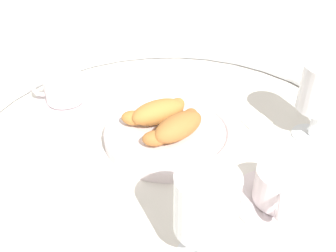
# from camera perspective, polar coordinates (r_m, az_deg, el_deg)

# --- Properties ---
(ground_plane) EXTENTS (2.20, 2.20, 0.00)m
(ground_plane) POSITION_cam_1_polar(r_m,az_deg,el_deg) (0.69, 0.33, -3.52)
(ground_plane) COLOR silver
(table_chrome_rim) EXTENTS (0.75, 0.75, 0.02)m
(table_chrome_rim) POSITION_cam_1_polar(r_m,az_deg,el_deg) (0.68, 0.34, -2.74)
(table_chrome_rim) COLOR silver
(table_chrome_rim) RESTS_ON ground_plane
(pastry_plate) EXTENTS (0.23, 0.23, 0.02)m
(pastry_plate) POSITION_cam_1_polar(r_m,az_deg,el_deg) (0.70, -0.00, -1.12)
(pastry_plate) COLOR silver
(pastry_plate) RESTS_ON ground_plane
(croissant_large) EXTENTS (0.13, 0.08, 0.04)m
(croissant_large) POSITION_cam_1_polar(r_m,az_deg,el_deg) (0.67, 1.27, -0.03)
(croissant_large) COLOR #AD6B33
(croissant_large) RESTS_ON pastry_plate
(croissant_small) EXTENTS (0.14, 0.07, 0.04)m
(croissant_small) POSITION_cam_1_polar(r_m,az_deg,el_deg) (0.70, -1.50, 2.05)
(croissant_small) COLOR #BC7A38
(croissant_small) RESTS_ON pastry_plate
(coffee_cup_near) EXTENTS (0.14, 0.14, 0.06)m
(coffee_cup_near) POSITION_cam_1_polar(r_m,az_deg,el_deg) (0.82, -14.75, 4.76)
(coffee_cup_near) COLOR silver
(coffee_cup_near) RESTS_ON ground_plane
(coffee_cup_far) EXTENTS (0.14, 0.14, 0.06)m
(coffee_cup_far) POSITION_cam_1_polar(r_m,az_deg,el_deg) (0.60, 15.80, -8.88)
(coffee_cup_far) COLOR silver
(coffee_cup_far) RESTS_ON ground_plane
(juice_glass_left) EXTENTS (0.08, 0.08, 0.14)m
(juice_glass_left) POSITION_cam_1_polar(r_m,az_deg,el_deg) (0.72, 21.28, 4.62)
(juice_glass_left) COLOR white
(juice_glass_left) RESTS_ON ground_plane
(juice_glass_right) EXTENTS (0.08, 0.08, 0.14)m
(juice_glass_right) POSITION_cam_1_polar(r_m,az_deg,el_deg) (0.47, 5.50, -11.39)
(juice_glass_right) COLOR white
(juice_glass_right) RESTS_ON ground_plane
(sugar_packet) EXTENTS (0.05, 0.04, 0.01)m
(sugar_packet) POSITION_cam_1_polar(r_m,az_deg,el_deg) (0.77, 12.60, 0.69)
(sugar_packet) COLOR white
(sugar_packet) RESTS_ON ground_plane
(folded_napkin) EXTENTS (0.13, 0.13, 0.01)m
(folded_napkin) POSITION_cam_1_polar(r_m,az_deg,el_deg) (0.75, -20.81, -1.96)
(folded_napkin) COLOR silver
(folded_napkin) RESTS_ON ground_plane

